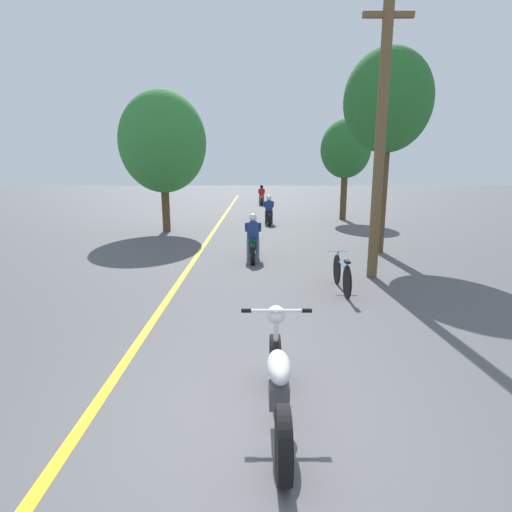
{
  "coord_description": "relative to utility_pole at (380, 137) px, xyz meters",
  "views": [
    {
      "loc": [
        0.09,
        -3.41,
        2.58
      ],
      "look_at": [
        0.1,
        4.25,
        0.9
      ],
      "focal_mm": 28.0,
      "sensor_mm": 36.0,
      "label": 1
    }
  ],
  "objects": [
    {
      "name": "motorcycle_rider_lead",
      "position": [
        -2.9,
        2.03,
        -2.77
      ],
      "size": [
        0.5,
        2.02,
        1.32
      ],
      "color": "black",
      "rests_on": "ground"
    },
    {
      "name": "motorcycle_rider_far",
      "position": [
        -2.41,
        19.87,
        -2.73
      ],
      "size": [
        0.5,
        2.15,
        1.44
      ],
      "color": "black",
      "rests_on": "ground"
    },
    {
      "name": "roadside_tree_left",
      "position": [
        -6.57,
        7.26,
        0.33
      ],
      "size": [
        3.49,
        3.14,
        5.63
      ],
      "color": "#513A23",
      "rests_on": "ground"
    },
    {
      "name": "roadside_tree_right_far",
      "position": [
        1.66,
        11.19,
        0.23
      ],
      "size": [
        2.51,
        2.25,
        4.99
      ],
      "color": "#513A23",
      "rests_on": "ground"
    },
    {
      "name": "motorcycle_rider_mid",
      "position": [
        -2.2,
        9.54,
        -2.76
      ],
      "size": [
        0.5,
        2.08,
        1.35
      ],
      "color": "black",
      "rests_on": "ground"
    },
    {
      "name": "utility_pole",
      "position": [
        0.0,
        0.0,
        0.0
      ],
      "size": [
        1.1,
        0.24,
        6.38
      ],
      "color": "brown",
      "rests_on": "ground"
    },
    {
      "name": "ground_plane",
      "position": [
        -2.9,
        -5.97,
        -3.28
      ],
      "size": [
        120.0,
        120.0,
        0.0
      ],
      "primitive_type": "plane",
      "color": "#515154"
    },
    {
      "name": "motorcycle_foreground",
      "position": [
        -2.59,
        -5.66,
        -2.84
      ],
      "size": [
        0.79,
        2.12,
        1.06
      ],
      "color": "black",
      "rests_on": "ground"
    },
    {
      "name": "lane_stripe_center",
      "position": [
        -4.6,
        6.29,
        -3.28
      ],
      "size": [
        0.14,
        48.0,
        0.01
      ],
      "primitive_type": "cube",
      "color": "yellow",
      "rests_on": "ground"
    },
    {
      "name": "roadside_tree_right_near",
      "position": [
        1.05,
        3.01,
        1.19
      ],
      "size": [
        2.58,
        2.33,
        6.01
      ],
      "color": "#513A23",
      "rests_on": "ground"
    },
    {
      "name": "bicycle_parked",
      "position": [
        -0.97,
        -1.11,
        -2.91
      ],
      "size": [
        0.44,
        1.72,
        0.79
      ],
      "color": "black",
      "rests_on": "ground"
    }
  ]
}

